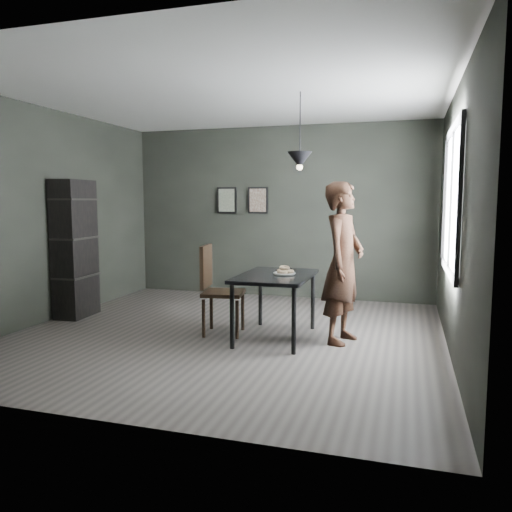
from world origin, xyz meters
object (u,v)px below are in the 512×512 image
(cafe_table, at_px, (275,281))
(shelf_unit, at_px, (75,249))
(white_plate, at_px, (284,274))
(woman, at_px, (343,263))
(wood_chair, at_px, (216,284))
(pendant_lamp, at_px, (300,160))

(cafe_table, xyz_separation_m, shelf_unit, (-2.92, 0.29, 0.27))
(cafe_table, bearing_deg, shelf_unit, 174.41)
(cafe_table, height_order, white_plate, white_plate)
(woman, bearing_deg, white_plate, 107.95)
(white_plate, relative_size, shelf_unit, 0.12)
(shelf_unit, bearing_deg, cafe_table, -9.58)
(wood_chair, xyz_separation_m, shelf_unit, (-2.18, 0.29, 0.33))
(cafe_table, height_order, woman, woman)
(wood_chair, height_order, pendant_lamp, pendant_lamp)
(shelf_unit, bearing_deg, pendant_lamp, -7.35)
(shelf_unit, bearing_deg, wood_chair, -11.67)
(shelf_unit, relative_size, pendant_lamp, 2.17)
(cafe_table, relative_size, shelf_unit, 0.64)
(wood_chair, relative_size, shelf_unit, 0.57)
(shelf_unit, distance_m, pendant_lamp, 3.37)
(cafe_table, relative_size, woman, 0.66)
(woman, xyz_separation_m, wood_chair, (-1.50, -0.08, -0.29))
(cafe_table, distance_m, woman, 0.80)
(shelf_unit, bearing_deg, white_plate, -8.93)
(cafe_table, xyz_separation_m, wood_chair, (-0.74, -0.01, -0.06))
(wood_chair, bearing_deg, woman, -5.83)
(shelf_unit, bearing_deg, woman, -7.26)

